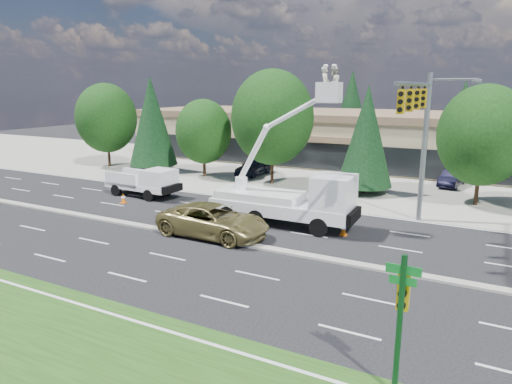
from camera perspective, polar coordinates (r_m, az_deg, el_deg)
The scene contains 24 objects.
ground at distance 25.53m, azimuth -6.58°, elevation -5.74°, with size 140.00×140.00×0.00m, color black.
concrete_apron at distance 43.00m, azimuth 8.51°, elevation 1.92°, with size 140.00×22.00×0.01m, color #9C9A8D.
road_median at distance 25.51m, azimuth -6.58°, elevation -5.61°, with size 120.00×0.55×0.12m, color #9C9A8D.
strip_mall at distance 52.03m, azimuth 12.27°, elevation 6.82°, with size 50.40×15.40×5.50m.
tree_front_a at distance 50.05m, azimuth -18.21°, elevation 8.77°, with size 6.19×6.19×8.59m.
tree_front_b at distance 45.97m, azimuth -12.89°, elevation 8.66°, with size 4.68×4.68×9.22m.
tree_front_c at distance 42.41m, azimuth -6.58°, elevation 7.51°, with size 5.14×5.14×7.13m.
tree_front_d at distance 38.80m, azimuth 2.07°, elevation 9.29°, with size 6.97×6.97×9.67m.
tree_front_e at distance 36.19m, azimuth 13.64°, elevation 6.80°, with size 4.24×4.24×8.35m.
tree_front_f at distance 35.09m, azimuth 26.50°, elevation 6.35°, with size 6.06×6.06×8.41m.
tree_back_a at distance 69.63m, azimuth 0.50°, elevation 10.86°, with size 5.26×5.26×10.37m.
tree_back_b at distance 64.47m, azimuth 11.84°, elevation 10.44°, with size 5.29×5.29×10.42m.
tree_back_c at distance 62.13m, azimuth 24.45°, elevation 8.78°, with size 4.57×4.57×9.01m.
signal_mast at distance 27.31m, azimuth 19.98°, elevation 7.80°, with size 2.76×10.16×9.00m.
street_sign_pole at distance 12.99m, azimuth 17.69°, elevation -13.81°, with size 0.90×0.44×4.00m.
utility_pickup at distance 35.62m, azimuth -13.62°, elevation 0.88°, with size 5.87×2.54×2.21m.
bucket_truck at distance 27.02m, azimuth 4.80°, elevation -0.19°, with size 8.85×2.97×9.36m.
traffic_cone_a at distance 34.17m, azimuth -16.26°, elevation -0.77°, with size 0.40×0.40×0.70m.
traffic_cone_b at distance 29.15m, azimuth -4.60°, elevation -2.61°, with size 0.40×0.40×0.70m.
traffic_cone_c at distance 27.51m, azimuth 0.07°, elevation -3.53°, with size 0.40×0.40×0.70m.
traffic_cone_d at distance 26.20m, azimuth 10.89°, elevation -4.62°, with size 0.40×0.40×0.70m.
minivan at distance 25.59m, azimuth -5.35°, elevation -3.58°, with size 2.95×6.40×1.78m, color olive.
parked_car_west at distance 43.22m, azimuth -0.31°, elevation 3.21°, with size 1.93×4.80×1.63m, color black.
parked_car_east at distance 41.70m, azimuth 23.31°, elevation 1.61°, with size 1.47×4.22×1.39m, color black.
Camera 1 is at (13.71, -19.93, 8.17)m, focal length 32.00 mm.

